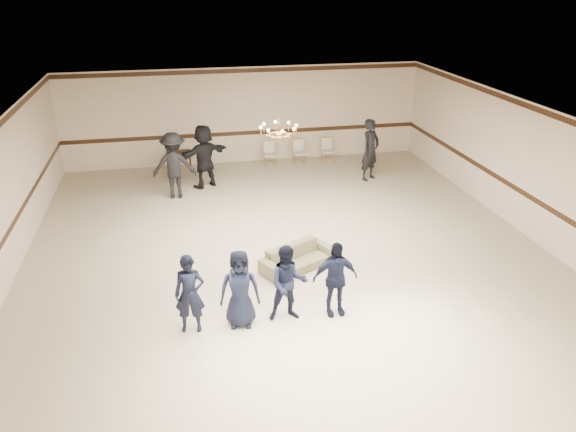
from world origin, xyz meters
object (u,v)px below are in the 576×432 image
adult_mid (204,156)px  banquet_chair_left (270,154)px  boy_a (190,294)px  boy_d (335,279)px  adult_left (174,165)px  banquet_chair_right (328,151)px  boy_b (240,289)px  settee (298,257)px  adult_right (370,150)px  console_table (179,161)px  banquet_chair_mid (299,153)px  chandelier (279,121)px  boy_c (288,284)px

adult_mid → banquet_chair_left: (2.27, 1.48, -0.54)m
boy_a → boy_d: 2.70m
adult_left → boy_a: bearing=94.6°
boy_a → banquet_chair_right: bearing=67.8°
boy_b → settee: size_ratio=0.87×
adult_right → settee: bearing=-157.7°
adult_mid → adult_right: (5.10, -0.40, 0.00)m
adult_left → console_table: size_ratio=2.42×
banquet_chair_mid → settee: bearing=-106.3°
boy_d → console_table: boy_d is taller
chandelier → boy_d: bearing=-84.7°
boy_d → banquet_chair_right: (2.36, 8.97, -0.33)m
chandelier → banquet_chair_mid: bearing=72.0°
chandelier → boy_b: size_ratio=0.62×
boy_b → banquet_chair_right: size_ratio=1.79×
boy_c → adult_mid: adult_mid is taller
boy_b → console_table: bearing=102.7°
boy_a → adult_mid: (0.79, 7.50, 0.21)m
boy_d → boy_c: bearing=178.4°
boy_a → adult_left: 6.80m
boy_c → settee: 2.06m
banquet_chair_left → banquet_chair_mid: 1.00m
adult_right → adult_mid: bearing=141.5°
banquet_chair_right → console_table: size_ratio=1.06×
boy_a → settee: boy_a is taller
banquet_chair_left → banquet_chair_mid: (1.00, 0.00, 0.00)m
boy_a → banquet_chair_mid: size_ratio=1.79×
adult_right → banquet_chair_right: adult_right is taller
chandelier → boy_b: (-1.45, -3.72, -2.12)m
boy_c → banquet_chair_mid: bearing=79.2°
adult_mid → banquet_chair_right: bearing=170.8°
adult_mid → banquet_chair_right: 4.55m
adult_mid → adult_right: size_ratio=1.00×
console_table → boy_b: bearing=-85.1°
boy_c → banquet_chair_left: (1.26, 8.97, -0.33)m
boy_d → adult_mid: (-1.91, 7.50, 0.21)m
boy_a → adult_mid: size_ratio=0.78×
banquet_chair_mid → boy_d: bearing=-101.8°
banquet_chair_mid → chandelier: bearing=-111.2°
boy_c → banquet_chair_mid: (2.26, 8.97, -0.33)m
boy_d → settee: boy_d is taller
adult_mid → adult_left: bearing=9.6°
banquet_chair_right → console_table: (-5.00, 0.20, -0.09)m
settee → banquet_chair_mid: size_ratio=2.07×
boy_d → console_table: 9.55m
settee → adult_right: bearing=28.6°
boy_c → adult_left: 7.06m
banquet_chair_right → adult_left: bearing=-159.2°
boy_d → adult_mid: adult_mid is taller
adult_mid → boy_a: bearing=55.7°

